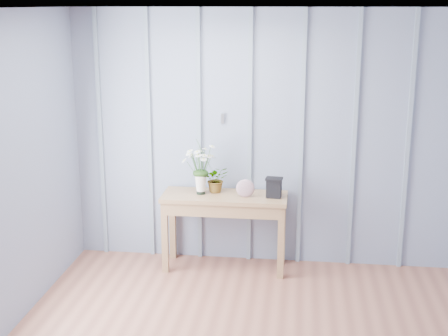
# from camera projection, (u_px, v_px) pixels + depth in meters

# --- Properties ---
(room_shell) EXTENTS (4.00, 4.50, 2.50)m
(room_shell) POSITION_uv_depth(u_px,v_px,m) (269.00, 80.00, 4.58)
(room_shell) COLOR #7F89A4
(room_shell) RESTS_ON ground
(sideboard) EXTENTS (1.20, 0.45, 0.75)m
(sideboard) POSITION_uv_depth(u_px,v_px,m) (225.00, 206.00, 6.02)
(sideboard) COLOR olive
(sideboard) RESTS_ON ground
(daisy_vase) EXTENTS (0.37, 0.28, 0.53)m
(daisy_vase) POSITION_uv_depth(u_px,v_px,m) (201.00, 161.00, 5.93)
(daisy_vase) COLOR black
(daisy_vase) RESTS_ON sideboard
(spider_plant) EXTENTS (0.28, 0.25, 0.26)m
(spider_plant) POSITION_uv_depth(u_px,v_px,m) (216.00, 179.00, 6.05)
(spider_plant) COLOR #173510
(spider_plant) RESTS_ON sideboard
(felt_disc_vessel) EXTENTS (0.18, 0.06, 0.18)m
(felt_disc_vessel) POSITION_uv_depth(u_px,v_px,m) (245.00, 188.00, 5.89)
(felt_disc_vessel) COLOR #7C3C5F
(felt_disc_vessel) RESTS_ON sideboard
(carved_box) EXTENTS (0.17, 0.14, 0.19)m
(carved_box) POSITION_uv_depth(u_px,v_px,m) (274.00, 187.00, 5.89)
(carved_box) COLOR black
(carved_box) RESTS_ON sideboard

